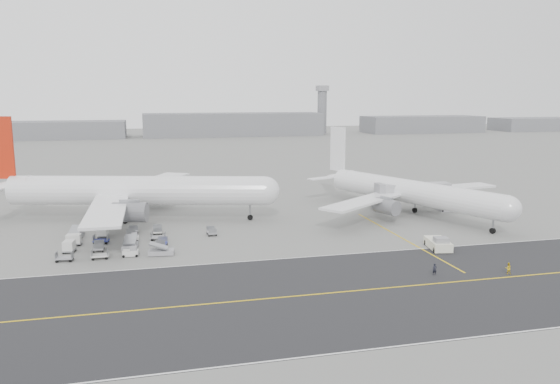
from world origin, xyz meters
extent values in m
plane|color=gray|center=(0.00, 0.00, 0.00)|extent=(700.00, 700.00, 0.00)
cube|color=#2A2A2C|center=(5.00, -18.00, 0.01)|extent=(220.00, 32.00, 0.02)
cube|color=gold|center=(5.00, -18.00, 0.03)|extent=(220.00, 0.30, 0.01)
cube|color=silver|center=(5.00, -2.20, 0.03)|extent=(220.00, 0.25, 0.01)
cube|color=silver|center=(5.00, -33.80, 0.03)|extent=(220.00, 0.25, 0.01)
cube|color=gold|center=(30.00, 5.00, 0.02)|extent=(0.30, 40.00, 0.01)
cylinder|color=slate|center=(100.00, 265.00, 14.00)|extent=(6.00, 6.00, 28.00)
cube|color=gray|center=(100.00, 265.00, 29.50)|extent=(7.00, 7.00, 3.50)
cylinder|color=white|center=(-15.07, 30.86, 6.00)|extent=(50.89, 18.67, 5.86)
sphere|color=white|center=(9.63, 24.35, 6.00)|extent=(5.74, 5.74, 5.74)
cone|color=white|center=(-40.97, 37.68, 6.44)|extent=(10.98, 7.63, 5.27)
cube|color=white|center=(-40.57, 42.88, 6.59)|extent=(5.09, 9.75, 0.25)
cube|color=white|center=(-20.20, 16.27, 5.27)|extent=(6.59, 28.11, 0.45)
cube|color=white|center=(-12.35, 46.08, 5.27)|extent=(18.94, 27.57, 0.45)
cylinder|color=slate|center=(-16.56, 20.30, 3.81)|extent=(6.95, 5.10, 3.63)
cylinder|color=slate|center=(-11.17, 40.78, 3.81)|extent=(6.95, 5.10, 3.63)
cylinder|color=black|center=(6.61, 25.15, 0.55)|extent=(1.20, 0.76, 1.11)
cylinder|color=black|center=(-17.77, 27.93, 0.55)|extent=(1.20, 0.76, 1.11)
cylinder|color=black|center=(-15.98, 34.73, 0.55)|extent=(1.20, 0.76, 1.11)
cylinder|color=gray|center=(6.61, 25.15, 2.09)|extent=(0.36, 0.36, 3.07)
cylinder|color=white|center=(40.16, 21.17, 5.03)|extent=(21.15, 41.39, 4.91)
sphere|color=white|center=(48.47, 1.42, 5.03)|extent=(4.81, 4.81, 4.81)
cone|color=white|center=(31.44, 41.88, 5.40)|extent=(7.32, 9.42, 4.42)
cube|color=white|center=(31.24, 42.36, 12.19)|extent=(2.29, 4.53, 10.45)
cube|color=white|center=(27.17, 40.93, 5.53)|extent=(8.14, 5.21, 0.25)
cube|color=white|center=(35.11, 44.27, 5.53)|extent=(8.14, 5.21, 0.25)
cube|color=white|center=(27.83, 17.11, 4.42)|extent=(21.95, 18.27, 0.45)
cube|color=white|center=(51.67, 27.15, 4.42)|extent=(24.03, 8.77, 0.45)
cylinder|color=slate|center=(32.38, 16.76, 3.19)|extent=(4.83, 6.00, 3.04)
cylinder|color=slate|center=(48.75, 23.65, 3.19)|extent=(4.83, 6.00, 3.04)
cylinder|color=black|center=(47.45, 3.83, 0.53)|extent=(0.87, 1.17, 1.06)
cylinder|color=black|center=(36.83, 21.47, 0.53)|extent=(0.87, 1.17, 1.06)
cylinder|color=black|center=(42.27, 23.76, 0.53)|extent=(0.87, 1.17, 1.06)
cylinder|color=gray|center=(47.45, 3.83, 1.82)|extent=(0.36, 0.36, 2.58)
cube|color=silver|center=(32.62, -2.87, 0.83)|extent=(4.06, 6.53, 1.37)
cube|color=gray|center=(32.35, -4.21, 1.86)|extent=(2.49, 2.34, 0.88)
cylinder|color=gray|center=(33.34, 0.78, 0.49)|extent=(0.65, 2.53, 0.16)
cylinder|color=black|center=(30.92, -4.93, 0.44)|extent=(0.56, 0.94, 0.88)
cylinder|color=black|center=(33.41, -5.42, 0.44)|extent=(0.56, 0.94, 0.88)
cylinder|color=black|center=(31.83, -0.32, 0.44)|extent=(0.56, 0.94, 0.88)
cylinder|color=black|center=(34.33, -0.81, 0.44)|extent=(0.56, 0.94, 0.88)
cylinder|color=gray|center=(49.42, 23.74, 2.13)|extent=(1.71, 1.71, 4.26)
cube|color=gray|center=(49.42, 23.74, 0.37)|extent=(2.88, 2.88, 0.75)
cube|color=#B1B1B6|center=(41.96, 24.04, 4.90)|extent=(16.09, 3.61, 2.77)
cube|color=gray|center=(34.30, 24.34, 4.90)|extent=(1.41, 3.46, 3.20)
cylinder|color=black|center=(50.64, 24.87, 0.32)|extent=(0.34, 0.65, 0.64)
imported|color=black|center=(25.33, -14.75, 0.84)|extent=(0.64, 0.45, 1.67)
imported|color=gold|center=(35.61, -16.78, 0.84)|extent=(0.95, 0.82, 1.68)
camera|label=1|loc=(-13.03, -80.59, 24.76)|focal=35.00mm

